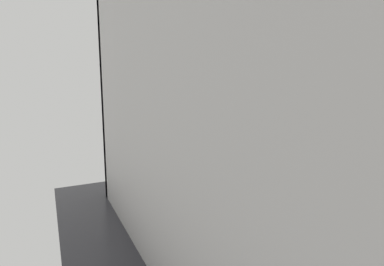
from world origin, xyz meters
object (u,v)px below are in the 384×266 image
(toothbrush_cup, at_px, (144,134))
(folded_hand_towel, at_px, (168,139))
(toilet, at_px, (227,159))
(soap_dispenser, at_px, (181,130))
(vanity_sink_left, at_px, (168,165))

(toothbrush_cup, height_order, folded_hand_towel, toothbrush_cup)
(toilet, bearing_deg, soap_dispenser, 165.40)
(toothbrush_cup, relative_size, soap_dispenser, 1.20)
(toilet, distance_m, toothbrush_cup, 1.28)
(toilet, height_order, soap_dispenser, toilet)
(vanity_sink_left, bearing_deg, toothbrush_cup, 148.95)
(soap_dispenser, bearing_deg, vanity_sink_left, -148.32)
(vanity_sink_left, height_order, soap_dispenser, soap_dispenser)
(soap_dispenser, bearing_deg, folded_hand_towel, -135.67)
(toilet, bearing_deg, toothbrush_cup, 172.31)
(toothbrush_cup, relative_size, folded_hand_towel, 0.93)
(vanity_sink_left, bearing_deg, folded_hand_towel, -106.26)
(folded_hand_towel, bearing_deg, soap_dispenser, 44.33)
(toilet, bearing_deg, vanity_sink_left, 179.84)
(vanity_sink_left, height_order, folded_hand_towel, folded_hand_towel)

